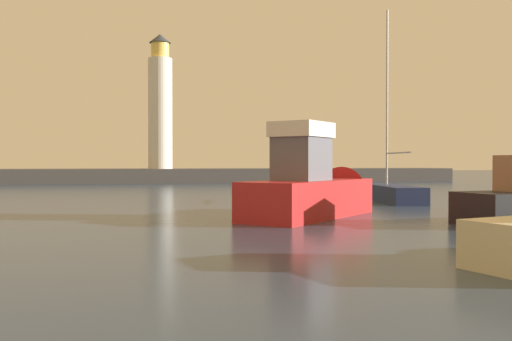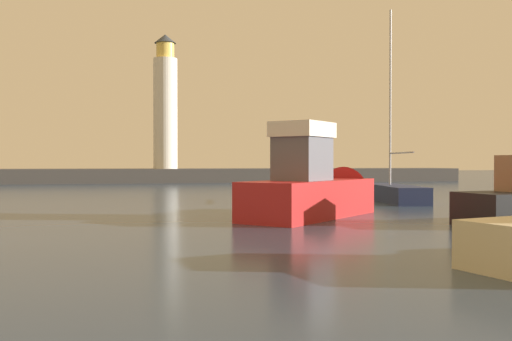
% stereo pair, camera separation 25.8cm
% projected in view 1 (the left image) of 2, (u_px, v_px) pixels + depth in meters
% --- Properties ---
extents(ground_plane, '(220.00, 220.00, 0.00)m').
position_uv_depth(ground_plane, '(198.00, 201.00, 32.50)').
color(ground_plane, '#2D3D51').
extents(breakwater, '(65.50, 6.40, 1.50)m').
position_uv_depth(breakwater, '(167.00, 176.00, 62.32)').
color(breakwater, '#423F3D').
rests_on(breakwater, ground_plane).
extents(lighthouse, '(2.62, 2.62, 14.74)m').
position_uv_depth(lighthouse, '(160.00, 105.00, 62.05)').
color(lighthouse, silver).
rests_on(lighthouse, breakwater).
extents(motorboat_2, '(8.09, 8.04, 4.16)m').
position_uv_depth(motorboat_2, '(321.00, 189.00, 23.65)').
color(motorboat_2, '#B21E1E').
rests_on(motorboat_2, ground_plane).
extents(sailboat_moored, '(2.71, 7.35, 11.02)m').
position_uv_depth(sailboat_moored, '(391.00, 192.00, 32.20)').
color(sailboat_moored, '#1E284C').
rests_on(sailboat_moored, ground_plane).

